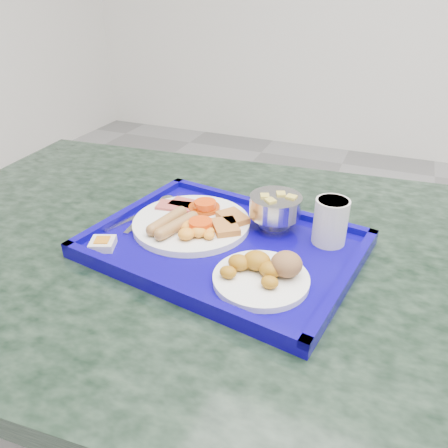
% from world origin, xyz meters
% --- Properties ---
extents(table, '(1.37, 0.97, 0.82)m').
position_xyz_m(table, '(-0.60, -0.00, 0.61)').
color(table, gray).
rests_on(table, floor).
extents(tray, '(0.52, 0.42, 0.03)m').
position_xyz_m(tray, '(-0.56, -0.02, 0.83)').
color(tray, '#0B027D').
rests_on(tray, table).
extents(main_plate, '(0.23, 0.23, 0.04)m').
position_xyz_m(main_plate, '(-0.64, 0.01, 0.85)').
color(main_plate, white).
rests_on(main_plate, tray).
extents(bread_plate, '(0.16, 0.16, 0.05)m').
position_xyz_m(bread_plate, '(-0.46, -0.10, 0.85)').
color(bread_plate, white).
rests_on(bread_plate, tray).
extents(fruit_bowl, '(0.10, 0.10, 0.07)m').
position_xyz_m(fruit_bowl, '(-0.49, 0.08, 0.88)').
color(fruit_bowl, '#ACACAF').
rests_on(fruit_bowl, tray).
extents(juice_cup, '(0.06, 0.06, 0.09)m').
position_xyz_m(juice_cup, '(-0.39, 0.06, 0.88)').
color(juice_cup, silver).
rests_on(juice_cup, tray).
extents(spoon, '(0.04, 0.18, 0.01)m').
position_xyz_m(spoon, '(-0.75, 0.07, 0.84)').
color(spoon, '#ACACAF').
rests_on(spoon, tray).
extents(knife, '(0.07, 0.17, 0.00)m').
position_xyz_m(knife, '(-0.76, 0.02, 0.84)').
color(knife, '#ACACAF').
rests_on(knife, tray).
extents(jam_packet, '(0.06, 0.06, 0.02)m').
position_xyz_m(jam_packet, '(-0.76, -0.11, 0.84)').
color(jam_packet, silver).
rests_on(jam_packet, tray).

